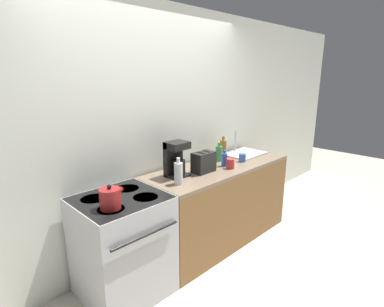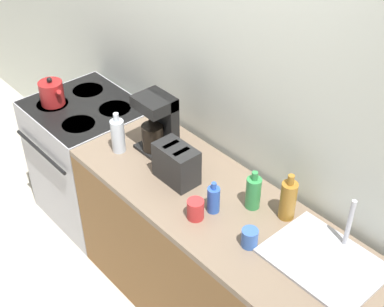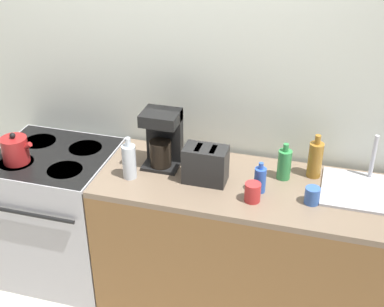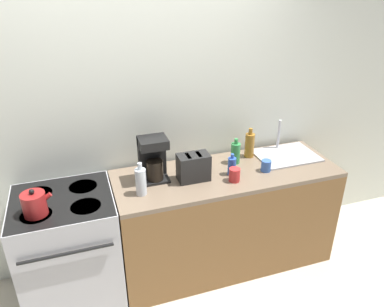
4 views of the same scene
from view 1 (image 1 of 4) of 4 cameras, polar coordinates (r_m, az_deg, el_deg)
ground_plane at (r=3.16m, az=1.61°, el=-22.22°), size 12.00×12.00×0.00m
wall_back at (r=3.12m, az=-7.79°, el=3.50°), size 8.00×0.05×2.60m
stove at (r=2.78m, az=-13.03°, el=-16.67°), size 0.72×0.70×0.92m
counter_block at (r=3.54m, az=5.15°, el=-9.35°), size 1.84×0.66×0.92m
kettle at (r=2.37m, az=-15.30°, el=-8.26°), size 0.20×0.16×0.20m
toaster at (r=3.12m, az=2.23°, el=-1.63°), size 0.24×0.15×0.21m
coffee_maker at (r=2.98m, az=-3.10°, el=-0.94°), size 0.21×0.18×0.35m
sink_tray at (r=3.90m, az=9.89°, el=0.12°), size 0.52×0.39×0.28m
bottle_blue at (r=3.34m, az=6.18°, el=-1.13°), size 0.06×0.06×0.18m
bottle_clear at (r=2.78m, az=-2.60°, el=-3.75°), size 0.08×0.08×0.25m
bottle_amber at (r=3.69m, az=5.94°, el=0.96°), size 0.08×0.08×0.26m
bottle_green at (r=3.52m, az=5.13°, el=0.03°), size 0.08×0.08×0.22m
cup_red at (r=3.27m, az=7.31°, el=-1.93°), size 0.09×0.09×0.11m
cup_blue at (r=3.55m, az=9.56°, el=-0.78°), size 0.08×0.08×0.09m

